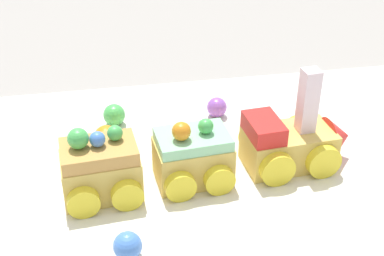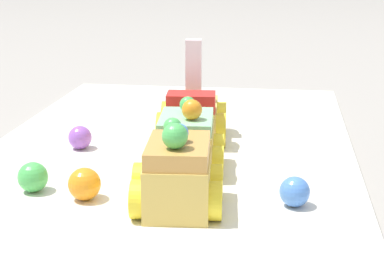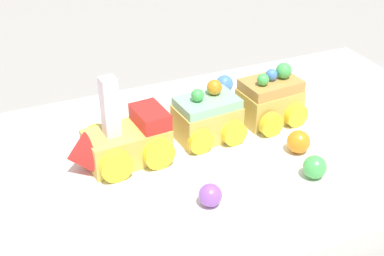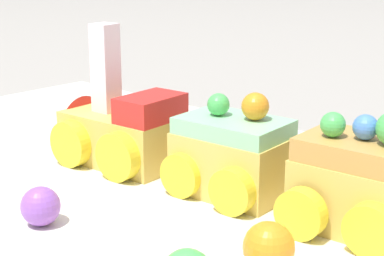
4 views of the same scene
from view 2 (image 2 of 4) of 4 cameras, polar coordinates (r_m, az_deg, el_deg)
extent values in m
plane|color=gray|center=(0.66, -2.73, -4.02)|extent=(10.00, 10.00, 0.00)
cube|color=white|center=(0.66, -2.74, -3.52)|extent=(0.75, 0.40, 0.01)
cube|color=#E0BC56|center=(0.73, 0.07, 0.56)|extent=(0.10, 0.06, 0.04)
cube|color=red|center=(0.69, -0.08, 2.32)|extent=(0.04, 0.05, 0.02)
cone|color=red|center=(0.79, 0.32, 1.97)|extent=(0.03, 0.05, 0.05)
cube|color=white|center=(0.74, 0.14, 3.10)|extent=(0.02, 0.02, 0.02)
cube|color=white|center=(0.74, 0.15, 4.46)|extent=(0.02, 0.02, 0.02)
cube|color=white|center=(0.73, 0.15, 5.82)|extent=(0.02, 0.02, 0.02)
cube|color=white|center=(0.73, 0.15, 7.20)|extent=(0.02, 0.02, 0.02)
cylinder|color=yellow|center=(0.76, 2.65, 0.91)|extent=(0.04, 0.01, 0.04)
cylinder|color=yellow|center=(0.76, -2.27, 0.99)|extent=(0.04, 0.01, 0.04)
cylinder|color=yellow|center=(0.70, 2.59, -0.17)|extent=(0.04, 0.01, 0.04)
cylinder|color=yellow|center=(0.71, -2.69, -0.09)|extent=(0.04, 0.01, 0.04)
cube|color=#E0BC56|center=(0.63, -0.51, -1.90)|extent=(0.08, 0.06, 0.04)
cube|color=#93DBA3|center=(0.62, -0.52, 0.55)|extent=(0.08, 0.06, 0.01)
sphere|color=orange|center=(0.60, -0.01, 1.64)|extent=(0.02, 0.02, 0.02)
sphere|color=#4CBC56|center=(0.63, -0.39, 2.09)|extent=(0.02, 0.02, 0.02)
cylinder|color=yellow|center=(0.65, 2.40, -1.88)|extent=(0.03, 0.01, 0.03)
cylinder|color=yellow|center=(0.65, -3.15, -1.78)|extent=(0.03, 0.01, 0.03)
cylinder|color=yellow|center=(0.61, 2.32, -3.09)|extent=(0.03, 0.01, 0.03)
cylinder|color=yellow|center=(0.61, -3.59, -2.97)|extent=(0.03, 0.01, 0.03)
cube|color=#E0BC56|center=(0.54, -1.21, -4.98)|extent=(0.08, 0.06, 0.04)
cube|color=#CC9347|center=(0.53, -1.23, -2.01)|extent=(0.08, 0.06, 0.01)
sphere|color=#4CBC56|center=(0.50, -1.53, -0.72)|extent=(0.02, 0.02, 0.02)
sphere|color=#4C84E0|center=(0.52, -1.16, -0.44)|extent=(0.02, 0.02, 0.02)
sphere|color=#4CBC56|center=(0.54, -1.74, 0.11)|extent=(0.02, 0.02, 0.02)
cylinder|color=yellow|center=(0.56, 2.21, -4.85)|extent=(0.03, 0.01, 0.03)
cylinder|color=yellow|center=(0.56, -4.25, -4.71)|extent=(0.03, 0.01, 0.03)
cylinder|color=yellow|center=(0.52, 2.10, -6.50)|extent=(0.03, 0.01, 0.03)
cylinder|color=yellow|center=(0.52, -4.86, -6.33)|extent=(0.03, 0.01, 0.03)
sphere|color=orange|center=(0.56, -9.54, -4.93)|extent=(0.03, 0.03, 0.03)
sphere|color=#4CBC56|center=(0.59, -13.96, -4.26)|extent=(0.03, 0.03, 0.03)
sphere|color=#4C84E0|center=(0.55, 9.11, -5.61)|extent=(0.03, 0.03, 0.03)
sphere|color=#9956C6|center=(0.71, -9.93, -0.84)|extent=(0.03, 0.03, 0.03)
camera|label=1|loc=(0.64, 47.34, 23.19)|focal=50.00mm
camera|label=3|loc=(1.05, -30.20, 22.10)|focal=50.00mm
camera|label=4|loc=(0.53, -45.39, 6.92)|focal=60.00mm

